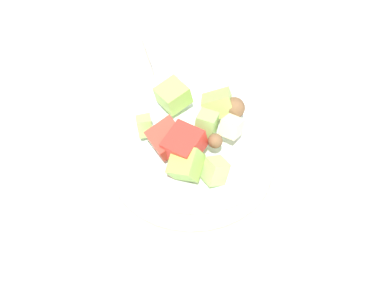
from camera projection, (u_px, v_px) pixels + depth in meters
name	position (u px, v px, depth m)	size (l,w,h in m)	color
ground_plane	(201.00, 157.00, 0.76)	(2.40, 2.40, 0.00)	silver
placemat	(201.00, 155.00, 0.76)	(0.51, 0.37, 0.01)	#BCB299
salad_bowl	(192.00, 147.00, 0.71)	(0.22, 0.22, 0.10)	white
serving_spoon	(156.00, 62.00, 0.87)	(0.24, 0.05, 0.01)	#B7B7BC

